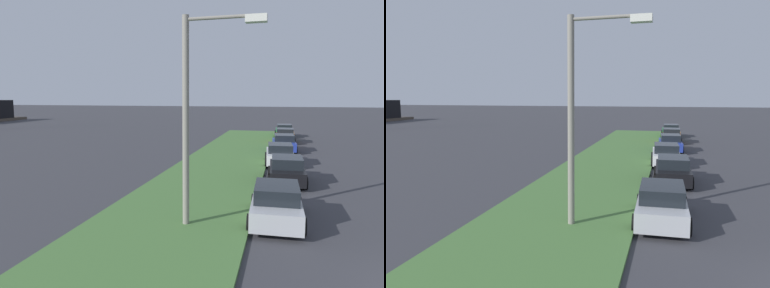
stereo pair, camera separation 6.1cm
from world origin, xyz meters
TOP-DOWN VIEW (x-y plane):
  - grass_median at (10.00, 8.31)m, footprint 60.00×6.00m
  - parked_car_silver at (4.88, 4.42)m, footprint 4.34×2.10m
  - parked_car_black at (11.42, 4.01)m, footprint 4.36×2.13m
  - parked_car_white at (16.80, 4.44)m, footprint 4.38×2.18m
  - parked_car_blue at (23.14, 4.18)m, footprint 4.40×2.22m
  - parked_car_orange at (29.07, 4.06)m, footprint 4.32×2.07m
  - parked_car_green at (34.47, 4.17)m, footprint 4.39×2.19m
  - streetlight at (3.48, 7.26)m, footprint 0.38×2.87m

SIDE VIEW (x-z plane):
  - grass_median at x=10.00m, z-range 0.00..0.12m
  - parked_car_silver at x=4.88m, z-range -0.02..1.45m
  - parked_car_black at x=11.42m, z-range -0.02..1.45m
  - parked_car_white at x=16.80m, z-range -0.02..1.45m
  - parked_car_blue at x=23.14m, z-range -0.02..1.45m
  - parked_car_orange at x=29.07m, z-range -0.02..1.45m
  - parked_car_green at x=34.47m, z-range -0.02..1.45m
  - streetlight at x=3.48m, z-range 0.64..8.14m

